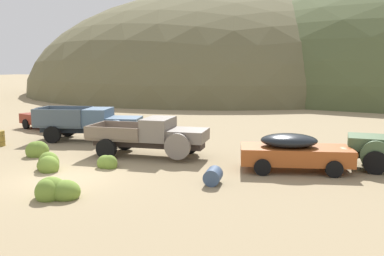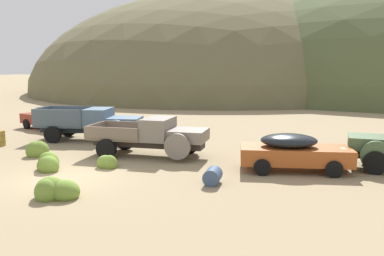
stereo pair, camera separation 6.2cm
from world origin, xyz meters
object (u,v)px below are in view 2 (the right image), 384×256
truck_primer_gray (157,136)px  car_oxide_orange (298,152)px  car_rust_red (51,118)px  oil_drum_tipped (213,176)px  truck_chalk_blue (96,123)px

truck_primer_gray → car_oxide_orange: bearing=-9.2°
car_rust_red → oil_drum_tipped: (14.52, -8.31, -0.51)m
truck_primer_gray → oil_drum_tipped: 5.32m
truck_chalk_blue → car_oxide_orange: bearing=-28.9°
car_rust_red → truck_primer_gray: bearing=-8.1°
truck_primer_gray → car_rust_red: bearing=148.2°
oil_drum_tipped → truck_primer_gray: bearing=139.6°
car_oxide_orange → oil_drum_tipped: 4.17m
oil_drum_tipped → truck_chalk_blue: bearing=147.0°
oil_drum_tipped → car_oxide_orange: bearing=49.5°
car_oxide_orange → oil_drum_tipped: size_ratio=5.51×
car_rust_red → car_oxide_orange: size_ratio=1.05×
car_rust_red → car_oxide_orange: same height
car_rust_red → truck_chalk_blue: 5.75m
truck_primer_gray → oil_drum_tipped: (4.02, -3.42, -0.70)m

